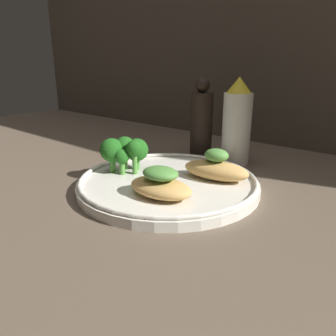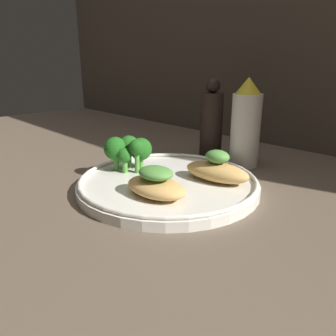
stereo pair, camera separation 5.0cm
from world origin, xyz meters
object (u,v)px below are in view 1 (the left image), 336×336
object	(u,v)px
broccoli_bunch	(125,150)
pepper_grinder	(201,122)
sauce_bottle	(237,123)
plate	(168,183)

from	to	relation	value
broccoli_bunch	pepper_grinder	xyz separation A→B (cm)	(1.38, 19.86, 2.18)
sauce_bottle	pepper_grinder	size ratio (longest dim) A/B	1.03
pepper_grinder	sauce_bottle	bearing A→B (deg)	-0.00
plate	pepper_grinder	world-z (taller)	pepper_grinder
broccoli_bunch	sauce_bottle	xyz separation A→B (cm)	(9.43, 19.86, 2.81)
broccoli_bunch	pepper_grinder	world-z (taller)	pepper_grinder
sauce_bottle	plate	bearing A→B (deg)	-93.46
plate	pepper_grinder	distance (cm)	20.90
broccoli_bunch	pepper_grinder	size ratio (longest dim) A/B	0.47
broccoli_bunch	plate	bearing A→B (deg)	7.78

